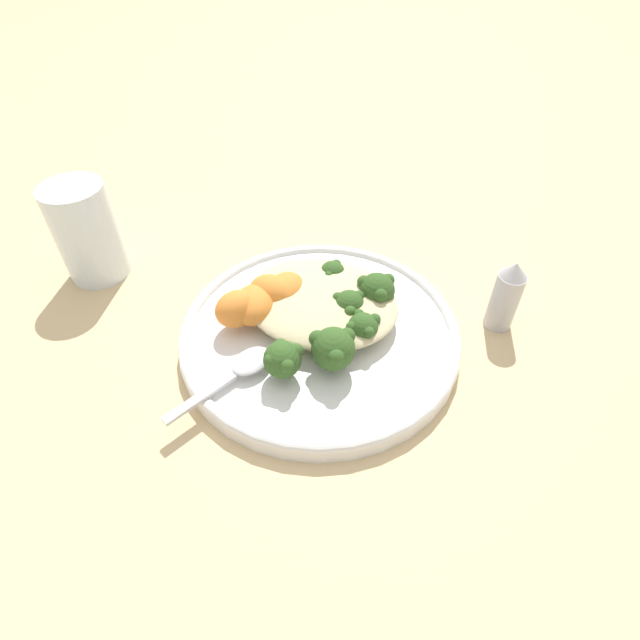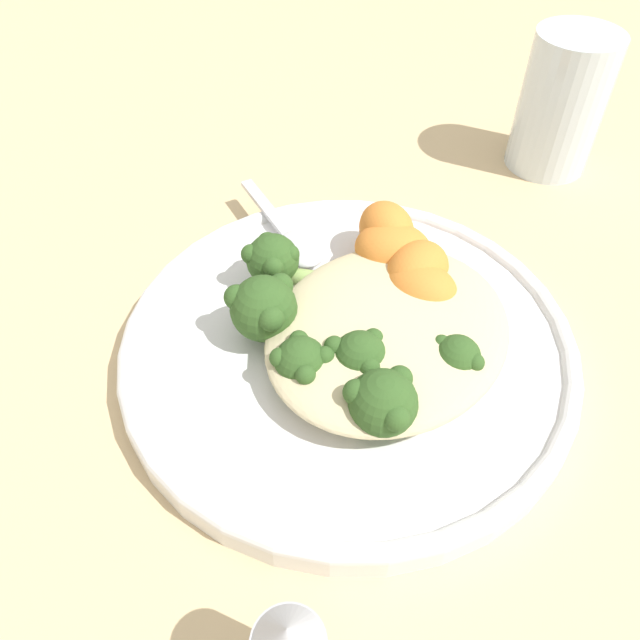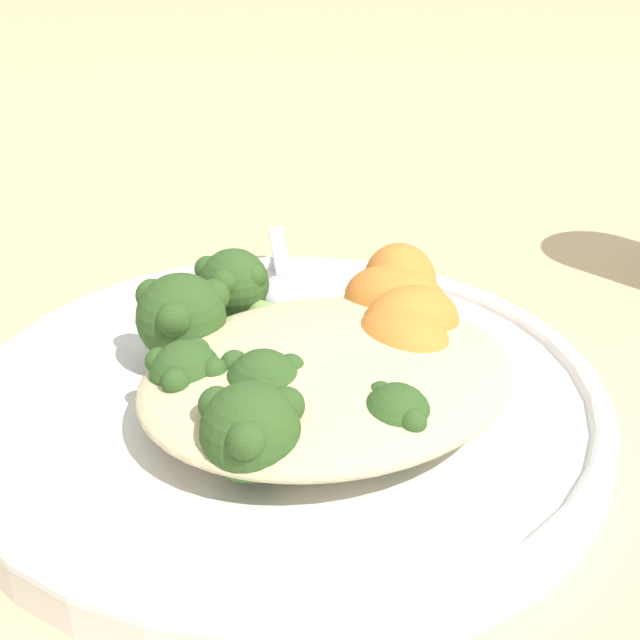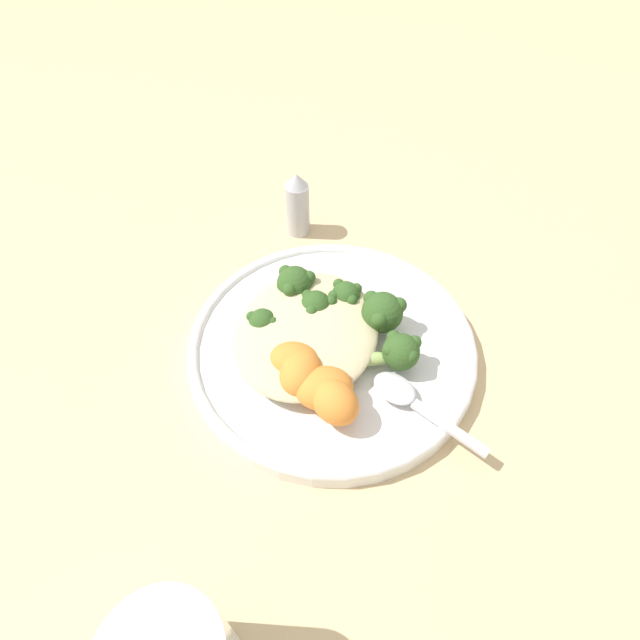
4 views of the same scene
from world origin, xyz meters
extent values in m
plane|color=#D6B784|center=(0.00, 0.00, 0.00)|extent=(4.00, 4.00, 0.00)
cylinder|color=white|center=(0.01, -0.01, 0.01)|extent=(0.30, 0.30, 0.02)
torus|color=white|center=(0.01, -0.01, 0.02)|extent=(0.30, 0.30, 0.01)
ellipsoid|color=beige|center=(0.01, 0.01, 0.03)|extent=(0.17, 0.14, 0.02)
ellipsoid|color=#9EBC66|center=(-0.01, -0.04, 0.03)|extent=(0.04, 0.09, 0.02)
sphere|color=#335623|center=(0.01, -0.08, 0.04)|extent=(0.04, 0.04, 0.04)
sphere|color=#335623|center=(0.02, -0.07, 0.05)|extent=(0.01, 0.01, 0.01)
sphere|color=#335623|center=(0.00, -0.07, 0.05)|extent=(0.01, 0.01, 0.01)
sphere|color=#335623|center=(0.00, -0.09, 0.05)|extent=(0.01, 0.01, 0.01)
sphere|color=#335623|center=(0.02, -0.09, 0.05)|extent=(0.01, 0.01, 0.01)
ellipsoid|color=#9EBC66|center=(0.01, -0.03, 0.03)|extent=(0.09, 0.07, 0.02)
sphere|color=#335623|center=(0.05, -0.05, 0.04)|extent=(0.04, 0.04, 0.04)
sphere|color=#335623|center=(0.05, -0.04, 0.05)|extent=(0.02, 0.02, 0.02)
sphere|color=#335623|center=(0.03, -0.05, 0.05)|extent=(0.02, 0.02, 0.02)
sphere|color=#335623|center=(0.05, -0.07, 0.05)|extent=(0.02, 0.02, 0.02)
ellipsoid|color=#9EBC66|center=(0.02, -0.01, 0.03)|extent=(0.09, 0.02, 0.02)
sphere|color=#335623|center=(0.06, -0.01, 0.04)|extent=(0.03, 0.03, 0.03)
sphere|color=#335623|center=(0.07, 0.00, 0.04)|extent=(0.01, 0.01, 0.01)
sphere|color=#335623|center=(0.05, 0.00, 0.04)|extent=(0.01, 0.01, 0.01)
sphere|color=#335623|center=(0.05, -0.02, 0.04)|extent=(0.01, 0.01, 0.01)
sphere|color=#335623|center=(0.07, -0.02, 0.04)|extent=(0.01, 0.01, 0.01)
ellipsoid|color=#9EBC66|center=(0.00, 0.00, 0.03)|extent=(0.07, 0.04, 0.02)
sphere|color=#335623|center=(0.04, 0.01, 0.04)|extent=(0.03, 0.03, 0.03)
sphere|color=#335623|center=(0.04, 0.03, 0.04)|extent=(0.01, 0.01, 0.01)
sphere|color=#335623|center=(0.02, 0.01, 0.04)|extent=(0.01, 0.01, 0.01)
sphere|color=#335623|center=(0.04, 0.00, 0.04)|extent=(0.01, 0.01, 0.01)
ellipsoid|color=#9EBC66|center=(0.01, 0.01, 0.03)|extent=(0.10, 0.07, 0.01)
sphere|color=#335623|center=(0.06, 0.04, 0.04)|extent=(0.04, 0.04, 0.04)
sphere|color=#335623|center=(0.06, 0.06, 0.05)|extent=(0.01, 0.01, 0.01)
sphere|color=#335623|center=(0.04, 0.04, 0.05)|extent=(0.01, 0.01, 0.01)
sphere|color=#335623|center=(0.06, 0.03, 0.05)|extent=(0.01, 0.01, 0.01)
ellipsoid|color=#9EBC66|center=(-0.02, 0.01, 0.03)|extent=(0.05, 0.10, 0.02)
sphere|color=#335623|center=(0.00, 0.06, 0.04)|extent=(0.03, 0.03, 0.03)
sphere|color=#335623|center=(0.00, 0.07, 0.04)|extent=(0.01, 0.01, 0.01)
sphere|color=#335623|center=(0.00, 0.05, 0.04)|extent=(0.01, 0.01, 0.01)
ellipsoid|color=orange|center=(-0.05, 0.00, 0.04)|extent=(0.05, 0.04, 0.04)
ellipsoid|color=orange|center=(-0.06, -0.03, 0.04)|extent=(0.06, 0.07, 0.03)
ellipsoid|color=orange|center=(-0.07, -0.04, 0.04)|extent=(0.06, 0.06, 0.04)
ellipsoid|color=orange|center=(-0.04, 0.01, 0.04)|extent=(0.04, 0.05, 0.03)
cube|color=silver|center=(-0.05, -0.14, 0.02)|extent=(0.04, 0.07, 0.00)
ellipsoid|color=silver|center=(-0.03, -0.09, 0.03)|extent=(0.04, 0.05, 0.01)
cylinder|color=#B2B2B7|center=(0.19, 0.09, 0.03)|extent=(0.03, 0.03, 0.07)
cone|color=#B2B2B7|center=(0.19, 0.09, 0.08)|extent=(0.03, 0.03, 0.02)
camera|label=1|loc=(0.16, -0.35, 0.39)|focal=28.00mm
camera|label=2|loc=(0.23, 0.14, 0.32)|focal=35.00mm
camera|label=3|loc=(0.17, 0.30, 0.23)|focal=50.00mm
camera|label=4|loc=(-0.29, -0.10, 0.42)|focal=28.00mm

